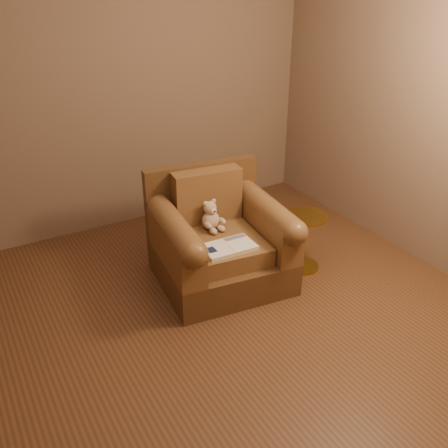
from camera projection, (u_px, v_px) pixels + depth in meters
floor at (221, 336)px, 3.42m from camera, size 4.00×4.00×0.00m
room at (220, 81)px, 2.63m from camera, size 4.02×4.02×2.71m
armchair at (219, 241)px, 3.92m from camera, size 1.06×1.01×0.86m
teddy_bear at (212, 218)px, 3.90m from camera, size 0.18×0.20×0.25m
guidebook at (229, 247)px, 3.65m from camera, size 0.40×0.25×0.03m
side_table at (304, 240)px, 4.09m from camera, size 0.35×0.35×0.49m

